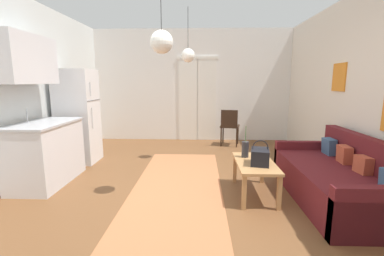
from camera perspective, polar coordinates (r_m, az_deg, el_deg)
The scene contains 12 objects.
ground_plane at distance 3.55m, azimuth -2.02°, elevation -15.85°, with size 5.49×7.69×0.10m, color brown.
wall_back at distance 6.78m, azimuth 0.06°, elevation 9.05°, with size 5.09×0.13×2.78m.
area_rug at distance 3.72m, azimuth -3.37°, elevation -13.63°, with size 1.25×3.72×0.01m, color #B26B42.
couch at distance 3.87m, azimuth 29.23°, elevation -9.83°, with size 0.93×1.94×0.82m.
coffee_table at distance 3.61m, azimuth 13.45°, elevation -8.10°, with size 0.49×0.94×0.45m.
bamboo_vase at distance 3.75m, azimuth 11.43°, elevation -4.53°, with size 0.10×0.10×0.44m.
handbag at distance 3.48m, azimuth 14.48°, elevation -5.97°, with size 0.28×0.35×0.32m.
refrigerator at distance 5.30m, azimuth -23.47°, elevation 2.29°, with size 0.66×0.60×1.72m.
kitchen_counter at distance 4.41m, azimuth -29.80°, elevation -0.35°, with size 0.65×1.18×2.14m.
accent_chair at distance 6.20m, azimuth 8.15°, elevation 0.66°, with size 0.50×0.48×0.86m.
pendant_lamp_near at distance 3.26m, azimuth -6.59°, elevation 18.02°, with size 0.27×0.27×0.96m.
pendant_lamp_far at distance 4.87m, azimuth -0.86°, elevation 15.46°, with size 0.25×0.25×0.94m.
Camera 1 is at (0.23, -3.18, 1.50)m, focal length 24.63 mm.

